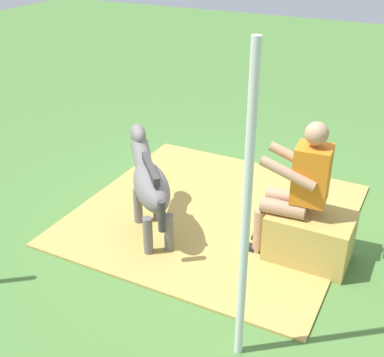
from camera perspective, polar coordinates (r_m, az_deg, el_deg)
ground_plane at (r=5.35m, az=2.84°, el=-4.49°), size 24.00×24.00×0.00m
hay_patch at (r=5.40m, az=2.54°, el=-4.01°), size 2.76×2.73×0.02m
hay_bale at (r=4.76m, az=13.19°, el=-6.48°), size 0.75×0.51×0.47m
person_seated at (r=4.52m, az=11.85°, el=-0.69°), size 0.68×0.45×1.35m
pony_standing at (r=4.85m, az=-4.84°, el=-0.46°), size 1.02×1.10×0.93m
tent_pole_left at (r=3.20m, az=6.14°, el=-4.64°), size 0.06×0.06×2.29m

